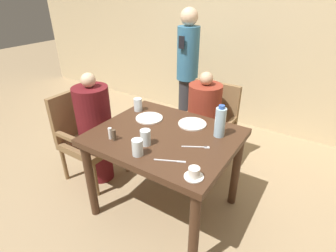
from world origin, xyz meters
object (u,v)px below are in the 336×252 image
plate_main_left (149,118)px  glass_tall_near (145,137)px  chair_far_side (209,123)px  standing_host (187,70)px  glass_tall_mid (137,147)px  glass_tall_far (138,105)px  diner_in_far_chair (203,123)px  plate_main_right (192,124)px  diner_in_left_chair (95,129)px  chair_left_side (87,133)px  teacup_with_saucer (194,173)px  water_bottle (220,122)px

plate_main_left → glass_tall_near: size_ratio=1.99×
chair_far_side → glass_tall_near: (-0.03, -1.04, 0.34)m
standing_host → glass_tall_mid: (0.56, -1.68, -0.02)m
standing_host → glass_tall_far: 1.13m
glass_tall_mid → diner_in_far_chair: bearing=89.9°
diner_in_far_chair → plate_main_left: 0.65m
standing_host → glass_tall_mid: size_ratio=13.45×
plate_main_right → glass_tall_mid: size_ratio=1.99×
glass_tall_mid → glass_tall_far: same height
standing_host → glass_tall_far: (0.12, -1.13, -0.02)m
diner_in_left_chair → plate_main_left: size_ratio=4.82×
chair_far_side → standing_host: bearing=137.3°
chair_left_side → standing_host: (0.37, 1.35, 0.36)m
chair_left_side → diner_in_left_chair: diner_in_left_chair is taller
diner_in_left_chair → chair_left_side: bearing=180.0°
diner_in_far_chair → plate_main_left: diner_in_far_chair is taller
chair_left_side → diner_in_left_chair: size_ratio=0.80×
glass_tall_mid → glass_tall_far: (-0.44, 0.56, 0.00)m
plate_main_left → chair_left_side: bearing=-167.7°
diner_in_far_chair → glass_tall_mid: (-0.00, -1.03, 0.27)m
diner_in_left_chair → chair_far_side: bearing=46.8°
chair_left_side → diner_in_far_chair: 1.17m
glass_tall_far → plate_main_left: bearing=-23.9°
diner_in_left_chair → plate_main_right: diner_in_left_chair is taller
diner_in_far_chair → diner_in_left_chair: bearing=-138.5°
plate_main_right → teacup_with_saucer: 0.67m
plate_main_left → plate_main_right: bearing=16.6°
plate_main_left → glass_tall_near: (0.22, -0.34, 0.05)m
chair_far_side → water_bottle: bearing=-60.7°
water_bottle → glass_tall_far: size_ratio=2.17×
diner_in_far_chair → glass_tall_mid: bearing=-90.1°
plate_main_left → glass_tall_far: glass_tall_far is taller
diner_in_far_chair → plate_main_right: 0.50m
plate_main_right → glass_tall_far: 0.55m
plate_main_right → plate_main_left: bearing=-163.4°
standing_host → water_bottle: (0.92, -1.15, 0.04)m
chair_far_side → diner_in_far_chair: bearing=-90.0°
standing_host → plate_main_right: bearing=-59.0°
diner_in_left_chair → glass_tall_far: (0.35, 0.23, 0.25)m
chair_left_side → plate_main_left: (0.67, 0.15, 0.28)m
plate_main_right → chair_far_side: bearing=100.0°
diner_in_left_chair → glass_tall_near: diner_in_left_chair is taller
glass_tall_near → glass_tall_far: (-0.41, 0.43, 0.00)m
glass_tall_mid → teacup_with_saucer: bearing=-0.7°
chair_far_side → glass_tall_near: 1.09m
chair_left_side → plate_main_left: size_ratio=3.85×
standing_host → glass_tall_far: size_ratio=13.45×
diner_in_left_chair → standing_host: 1.40m
chair_far_side → diner_in_far_chair: 0.16m
diner_in_far_chair → glass_tall_near: diner_in_far_chair is taller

